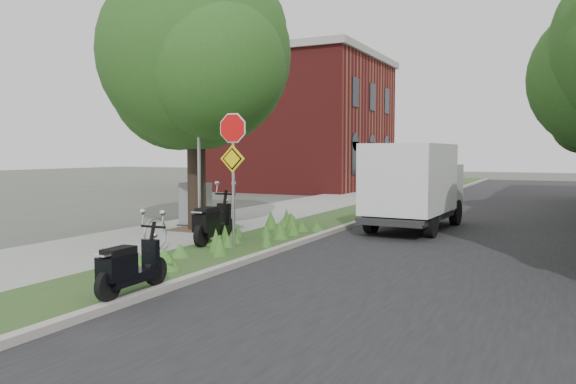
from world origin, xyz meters
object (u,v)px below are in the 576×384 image
Objects in this scene: utility_cabinet at (196,205)px; scooter_far at (126,271)px; sign_assembly at (233,152)px; scooter_near at (211,226)px; box_truck at (414,182)px.

scooter_far is at bearing -61.69° from utility_cabinet.
sign_assembly is 2.01× the size of scooter_far.
utility_cabinet is (-3.95, 7.34, 0.25)m from scooter_far.
scooter_near is at bearing 108.80° from scooter_far.
sign_assembly is at bearing -15.33° from scooter_near.
scooter_near is at bearing 164.67° from sign_assembly.
scooter_far is at bearing -101.28° from box_truck.
utility_cabinet is (-3.15, 2.92, -1.59)m from sign_assembly.
sign_assembly is 2.51× the size of utility_cabinet.
utility_cabinet is (-5.96, -2.72, -0.69)m from box_truck.
box_truck reaches higher than scooter_far.
scooter_near is 1.46× the size of utility_cabinet.
utility_cabinet is at bearing 137.19° from sign_assembly.
scooter_near is 1.17× the size of scooter_far.
box_truck is at bearing 24.50° from utility_cabinet.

